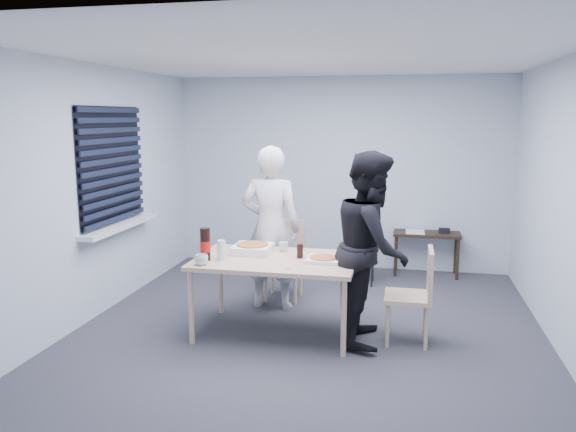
% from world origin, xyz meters
% --- Properties ---
extents(room, '(5.00, 5.00, 5.00)m').
position_xyz_m(room, '(-2.20, 0.40, 1.44)').
color(room, '#2F3035').
rests_on(room, ground).
extents(dining_table, '(1.52, 0.96, 0.74)m').
position_xyz_m(dining_table, '(-0.30, -0.09, 0.68)').
color(dining_table, beige).
rests_on(dining_table, ground).
extents(chair_far, '(0.42, 0.42, 0.89)m').
position_xyz_m(chair_far, '(-0.45, 1.02, 0.51)').
color(chair_far, beige).
rests_on(chair_far, ground).
extents(chair_right, '(0.42, 0.42, 0.89)m').
position_xyz_m(chair_right, '(1.02, -0.05, 0.51)').
color(chair_right, beige).
rests_on(chair_right, ground).
extents(person_white, '(0.65, 0.42, 1.77)m').
position_xyz_m(person_white, '(-0.52, 0.64, 0.89)').
color(person_white, silver).
rests_on(person_white, ground).
extents(person_black, '(0.47, 0.86, 1.77)m').
position_xyz_m(person_black, '(0.60, -0.06, 0.89)').
color(person_black, black).
rests_on(person_black, ground).
extents(side_table, '(0.86, 0.38, 0.57)m').
position_xyz_m(side_table, '(1.17, 2.28, 0.49)').
color(side_table, black).
rests_on(side_table, ground).
extents(stool, '(0.32, 0.32, 0.44)m').
position_xyz_m(stool, '(0.39, 1.71, 0.33)').
color(stool, black).
rests_on(stool, ground).
extents(backpack, '(0.32, 0.23, 0.45)m').
position_xyz_m(backpack, '(0.39, 1.70, 0.66)').
color(backpack, '#575D65').
rests_on(backpack, stool).
extents(pizza_box_a, '(0.37, 0.37, 0.09)m').
position_xyz_m(pizza_box_a, '(-0.58, 0.09, 0.78)').
color(pizza_box_a, white).
rests_on(pizza_box_a, dining_table).
extents(pizza_box_b, '(0.30, 0.30, 0.04)m').
position_xyz_m(pizza_box_b, '(0.16, -0.09, 0.76)').
color(pizza_box_b, white).
rests_on(pizza_box_b, dining_table).
extents(mug_a, '(0.17, 0.17, 0.10)m').
position_xyz_m(mug_a, '(-0.91, -0.45, 0.79)').
color(mug_a, silver).
rests_on(mug_a, dining_table).
extents(mug_b, '(0.10, 0.10, 0.09)m').
position_xyz_m(mug_b, '(-0.29, 0.21, 0.79)').
color(mug_b, silver).
rests_on(mug_b, dining_table).
extents(cola_glass, '(0.07, 0.07, 0.14)m').
position_xyz_m(cola_glass, '(-0.08, -0.01, 0.81)').
color(cola_glass, black).
rests_on(cola_glass, dining_table).
extents(soda_bottle, '(0.10, 0.10, 0.31)m').
position_xyz_m(soda_bottle, '(-0.93, -0.29, 0.89)').
color(soda_bottle, black).
rests_on(soda_bottle, dining_table).
extents(plastic_cups, '(0.09, 0.09, 0.19)m').
position_xyz_m(plastic_cups, '(-0.79, -0.23, 0.83)').
color(plastic_cups, silver).
rests_on(plastic_cups, dining_table).
extents(rubber_band, '(0.07, 0.07, 0.00)m').
position_xyz_m(rubber_band, '(-0.11, -0.44, 0.74)').
color(rubber_band, red).
rests_on(rubber_band, dining_table).
extents(papers, '(0.29, 0.36, 0.01)m').
position_xyz_m(papers, '(1.02, 2.28, 0.57)').
color(papers, white).
rests_on(papers, side_table).
extents(black_box, '(0.17, 0.15, 0.06)m').
position_xyz_m(black_box, '(1.39, 2.30, 0.60)').
color(black_box, black).
rests_on(black_box, side_table).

